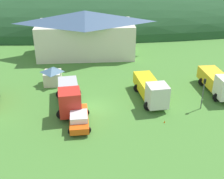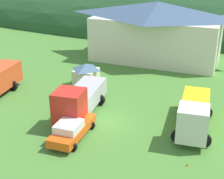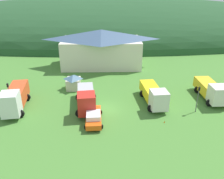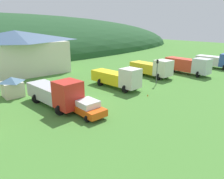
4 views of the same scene
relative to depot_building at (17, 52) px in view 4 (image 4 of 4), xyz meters
name	(u,v)px [view 4 (image 4 of 4)]	position (x,y,z in m)	size (l,w,h in m)	color
ground_plane	(82,102)	(1.04, -19.94, -4.09)	(200.00, 200.00, 0.00)	#477F33
depot_building	(17,52)	(0.00, 0.00, 0.00)	(18.06, 9.49, 7.94)	silver
play_shed_cream	(12,86)	(-4.69, -12.52, -2.77)	(2.51, 2.73, 2.56)	beige
crane_truck_red	(57,93)	(-1.93, -19.60, -2.45)	(3.74, 8.47, 3.39)	red
flatbed_truck_yellow	(118,77)	(8.20, -18.42, -2.52)	(3.60, 8.35, 3.21)	silver
heavy_rig_striped	(153,68)	(17.55, -17.13, -2.48)	(3.46, 7.96, 3.21)	silver
tow_truck_silver	(189,65)	(24.22, -20.06, -2.35)	(3.16, 8.43, 3.23)	silver
box_truck_blue	(217,60)	(34.00, -20.74, -2.46)	(3.73, 7.58, 3.16)	#3356AD
service_pickup_orange	(85,107)	(-0.69, -23.37, -3.26)	(2.57, 5.38, 1.66)	#F15514
traffic_light_east	(157,69)	(13.83, -20.95, -1.68)	(0.20, 0.32, 3.90)	#4C4C51
traffic_cone_near_pickup	(148,96)	(8.71, -23.72, -4.09)	(0.36, 0.36, 0.56)	orange
traffic_cone_mid_row	(53,99)	(-1.21, -16.83, -4.09)	(0.36, 0.36, 0.56)	orange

